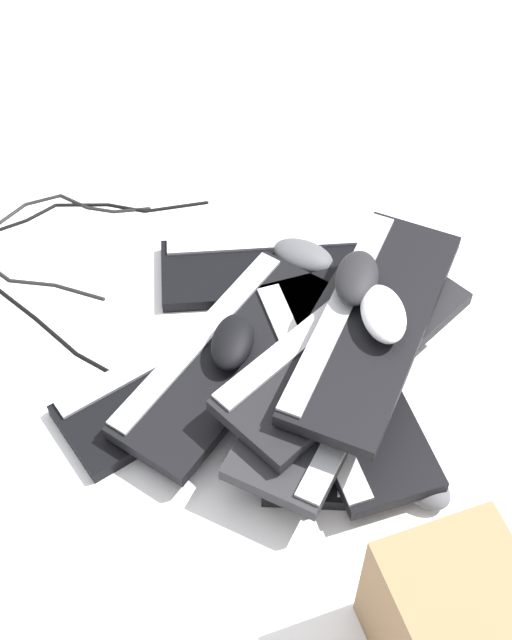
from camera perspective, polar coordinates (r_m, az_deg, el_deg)
name	(u,v)px	position (r m, az deg, el deg)	size (l,w,h in m)	color
ground_plane	(254,307)	(1.55, -0.12, 0.84)	(3.20, 3.20, 0.00)	white
keyboard_0	(316,381)	(1.44, 3.84, -3.91)	(0.42, 0.41, 0.03)	black
keyboard_1	(285,267)	(1.59, 1.90, 3.39)	(0.38, 0.44, 0.03)	black
keyboard_2	(190,375)	(1.45, -4.22, -3.52)	(0.20, 0.45, 0.03)	black
keyboard_3	(342,382)	(1.41, 5.52, -3.94)	(0.46, 0.31, 0.03)	black
keyboard_4	(226,357)	(1.43, -1.92, -2.39)	(0.25, 0.46, 0.03)	black
keyboard_5	(331,380)	(1.37, 4.81, -3.85)	(0.30, 0.46, 0.03)	#232326
keyboard_6	(344,348)	(1.37, 5.64, -1.82)	(0.17, 0.45, 0.03)	black
keyboard_7	(372,323)	(1.36, 7.43, -0.22)	(0.32, 0.46, 0.03)	black
mouse_0	(233,342)	(1.40, -1.50, -1.39)	(0.11, 0.07, 0.04)	black
mouse_1	(357,278)	(1.37, 6.48, 2.70)	(0.11, 0.07, 0.04)	black
mouse_2	(304,256)	(1.56, 3.09, 4.09)	(0.11, 0.07, 0.04)	#4C4C51
mouse_3	(383,314)	(1.33, 8.15, 0.40)	(0.11, 0.07, 0.04)	silver
mouse_4	(419,481)	(1.36, 10.36, -10.11)	(0.11, 0.07, 0.04)	#4C4C51
cable_0	(48,238)	(1.69, -13.20, 5.13)	(0.30, 0.32, 0.01)	black
cable_1	(64,263)	(1.64, -12.20, 3.61)	(0.47, 0.43, 0.01)	black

